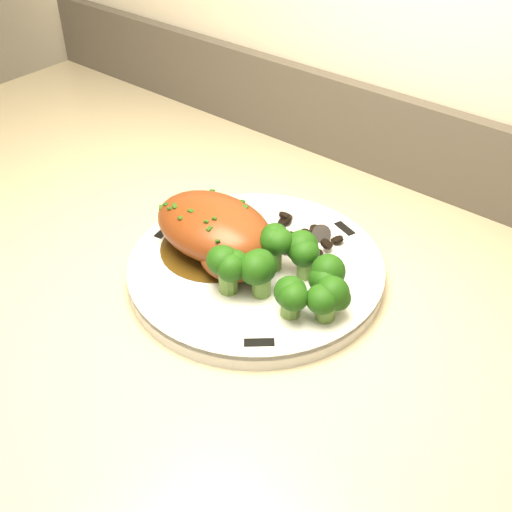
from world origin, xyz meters
The scene contains 8 objects.
plate centered at (0.02, 1.70, 0.88)m, with size 0.29×0.29×0.02m, color silver.
rim_accent_0 centered at (0.06, 1.82, 0.90)m, with size 0.03×0.01×0.00m, color black.
rim_accent_1 centered at (-0.10, 1.68, 0.90)m, with size 0.03×0.01×0.00m, color black.
rim_accent_2 centered at (0.10, 1.61, 0.90)m, with size 0.03×0.01×0.00m, color black.
gravy_pool centered at (-0.03, 1.69, 0.90)m, with size 0.13×0.13×0.00m, color #3F2A0B.
chicken_breast centered at (-0.03, 1.69, 0.92)m, with size 0.16×0.11×0.06m.
mushroom_pile centered at (0.03, 1.76, 0.90)m, with size 0.09×0.06×0.02m.
broccoli_florets centered at (0.08, 1.68, 0.92)m, with size 0.13×0.10×0.05m.
Camera 1 is at (0.37, 1.27, 1.34)m, focal length 45.00 mm.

